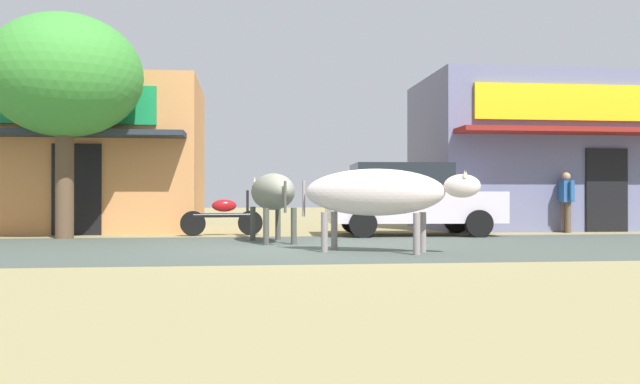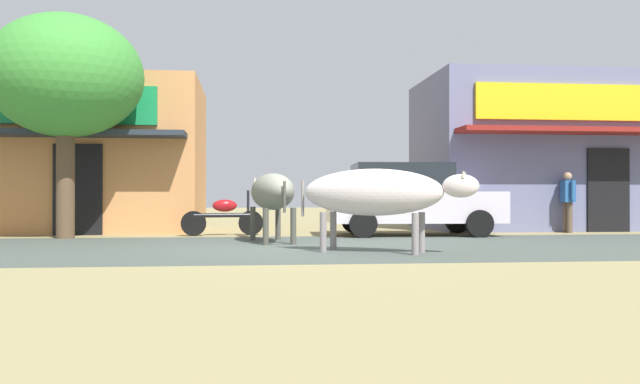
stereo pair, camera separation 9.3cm
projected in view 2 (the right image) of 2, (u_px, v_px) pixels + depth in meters
The scene contains 10 objects.
ground at pixel (295, 247), 11.64m from camera, with size 80.00×80.00×0.00m, color #958959.
asphalt_road at pixel (295, 247), 11.64m from camera, with size 72.00×6.01×0.00m, color #47514B.
storefront_left_cafe at pixel (32, 156), 17.02m from camera, with size 8.61×4.98×3.84m.
storefront_right_club at pixel (539, 154), 18.49m from camera, with size 6.41×4.98×4.15m.
roadside_tree at pixel (66, 77), 14.05m from camera, with size 3.25×3.25×4.76m.
parked_hatchback_car at pixel (409, 199), 15.18m from camera, with size 4.00×2.13×1.64m.
parked_motorcycle at pixel (224, 215), 15.04m from camera, with size 1.86×0.36×1.03m.
cow_near_brown at pixel (272, 192), 12.90m from camera, with size 1.08×2.64×1.34m.
cow_far_dark at pixel (376, 193), 10.54m from camera, with size 2.76×1.68×1.34m.
pedestrian_by_shop at pixel (568, 198), 16.20m from camera, with size 0.30×0.61×1.49m.
Camera 2 is at (-0.82, -11.62, 0.90)m, focal length 37.11 mm.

